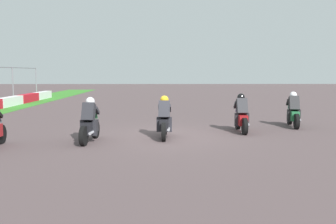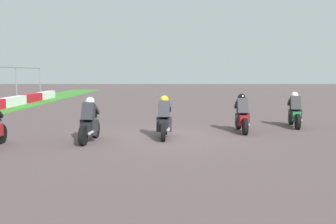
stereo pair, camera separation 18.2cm
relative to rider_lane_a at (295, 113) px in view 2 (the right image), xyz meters
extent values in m
plane|color=#534344|center=(-2.33, 5.43, -0.62)|extent=(120.00, 120.00, 0.00)
cube|color=white|center=(9.81, 16.19, -0.30)|extent=(3.40, 0.60, 0.64)
cube|color=red|center=(13.28, 16.19, -0.30)|extent=(3.40, 0.60, 0.64)
cube|color=white|center=(16.75, 16.19, -0.30)|extent=(3.40, 0.60, 0.64)
cylinder|color=slate|center=(14.06, 17.63, 0.75)|extent=(0.10, 0.10, 2.75)
cylinder|color=slate|center=(19.52, 17.63, 0.75)|extent=(0.10, 0.10, 2.75)
cylinder|color=black|center=(0.70, -0.09, -0.30)|extent=(0.65, 0.22, 0.64)
cylinder|color=black|center=(-0.69, 0.09, -0.30)|extent=(0.65, 0.22, 0.64)
cube|color=#256E3F|center=(0.00, 0.00, -0.12)|extent=(1.13, 0.46, 0.40)
ellipsoid|color=#256E3F|center=(0.10, -0.01, 0.18)|extent=(0.52, 0.36, 0.24)
cube|color=red|center=(-0.50, 0.07, -0.10)|extent=(0.08, 0.17, 0.08)
cylinder|color=#A5A5AD|center=(-0.36, -0.11, -0.25)|extent=(0.43, 0.15, 0.10)
cube|color=black|center=(-0.10, 0.01, 0.40)|extent=(0.53, 0.46, 0.66)
sphere|color=silver|center=(0.12, -0.01, 0.74)|extent=(0.34, 0.34, 0.30)
cube|color=slate|center=(0.50, -0.07, 0.22)|extent=(0.19, 0.28, 0.23)
cube|color=black|center=(-0.09, 0.22, -0.12)|extent=(0.20, 0.16, 0.52)
cube|color=black|center=(-0.14, -0.18, -0.12)|extent=(0.20, 0.16, 0.52)
cube|color=black|center=(0.31, 0.14, 0.42)|extent=(0.39, 0.15, 0.31)
cube|color=black|center=(0.26, -0.21, 0.42)|extent=(0.39, 0.15, 0.31)
cylinder|color=black|center=(-0.63, 2.51, -0.30)|extent=(0.64, 0.15, 0.64)
cylinder|color=black|center=(-2.03, 2.53, -0.30)|extent=(0.64, 0.15, 0.64)
cube|color=maroon|center=(-1.33, 2.52, -0.12)|extent=(1.10, 0.33, 0.40)
ellipsoid|color=maroon|center=(-1.23, 2.52, 0.18)|extent=(0.48, 0.31, 0.24)
cube|color=red|center=(-1.84, 2.53, -0.10)|extent=(0.06, 0.16, 0.08)
cylinder|color=#A5A5AD|center=(-1.68, 2.37, -0.25)|extent=(0.42, 0.11, 0.10)
cube|color=black|center=(-1.43, 2.52, 0.40)|extent=(0.49, 0.41, 0.66)
sphere|color=black|center=(-1.21, 2.52, 0.74)|extent=(0.30, 0.30, 0.30)
cube|color=slate|center=(-0.83, 2.51, 0.22)|extent=(0.16, 0.26, 0.23)
cube|color=black|center=(-1.45, 2.72, -0.12)|extent=(0.18, 0.14, 0.52)
cube|color=black|center=(-1.45, 2.32, -0.12)|extent=(0.18, 0.14, 0.52)
cube|color=black|center=(-1.05, 2.70, 0.42)|extent=(0.39, 0.10, 0.31)
cube|color=black|center=(-1.05, 2.34, 0.42)|extent=(0.39, 0.10, 0.31)
cylinder|color=black|center=(-1.91, 5.52, -0.30)|extent=(0.64, 0.16, 0.64)
cylinder|color=black|center=(-3.30, 5.57, -0.30)|extent=(0.64, 0.16, 0.64)
cube|color=black|center=(-2.61, 5.55, -0.12)|extent=(1.11, 0.36, 0.40)
ellipsoid|color=black|center=(-2.51, 5.54, 0.18)|extent=(0.49, 0.32, 0.24)
cube|color=red|center=(-3.12, 5.56, -0.10)|extent=(0.07, 0.16, 0.08)
cylinder|color=#A5A5AD|center=(-2.96, 5.40, -0.25)|extent=(0.42, 0.12, 0.10)
cube|color=#26262C|center=(-2.71, 5.55, 0.40)|extent=(0.50, 0.42, 0.66)
sphere|color=gold|center=(-2.49, 5.54, 0.74)|extent=(0.31, 0.31, 0.30)
cube|color=slate|center=(-2.11, 5.53, 0.22)|extent=(0.16, 0.27, 0.23)
cube|color=#26262C|center=(-2.72, 5.75, -0.12)|extent=(0.18, 0.15, 0.52)
cube|color=#26262C|center=(-2.73, 5.35, -0.12)|extent=(0.18, 0.15, 0.52)
cube|color=#26262C|center=(-2.32, 5.72, 0.42)|extent=(0.39, 0.11, 0.31)
cube|color=#26262C|center=(-2.33, 5.36, 0.42)|extent=(0.39, 0.11, 0.31)
cylinder|color=black|center=(-2.66, 8.00, -0.30)|extent=(0.65, 0.20, 0.64)
cylinder|color=black|center=(-4.05, 8.12, -0.30)|extent=(0.65, 0.20, 0.64)
cube|color=black|center=(-3.36, 8.06, -0.12)|extent=(1.12, 0.41, 0.40)
ellipsoid|color=black|center=(-3.26, 8.05, 0.18)|extent=(0.50, 0.34, 0.24)
cube|color=red|center=(-3.86, 8.11, -0.10)|extent=(0.07, 0.16, 0.08)
cylinder|color=#A5A5AD|center=(-3.72, 7.93, -0.25)|extent=(0.43, 0.14, 0.10)
cube|color=#242429|center=(-3.45, 8.07, 0.40)|extent=(0.52, 0.44, 0.66)
sphere|color=silver|center=(-3.24, 8.05, 0.74)|extent=(0.32, 0.32, 0.30)
cube|color=#37854E|center=(-2.86, 8.02, 0.22)|extent=(0.18, 0.27, 0.23)
cube|color=#242429|center=(-3.46, 8.27, -0.12)|extent=(0.19, 0.16, 0.52)
cube|color=#242429|center=(-3.49, 7.87, -0.12)|extent=(0.19, 0.16, 0.52)
cube|color=#242429|center=(-3.06, 8.22, 0.42)|extent=(0.39, 0.13, 0.31)
cube|color=#242429|center=(-3.09, 7.86, 0.42)|extent=(0.39, 0.13, 0.31)
cylinder|color=black|center=(-3.68, 10.92, -0.30)|extent=(0.64, 0.15, 0.64)
camera|label=1|loc=(-15.70, 5.57, 1.72)|focal=39.55mm
camera|label=2|loc=(-15.70, 5.39, 1.72)|focal=39.55mm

